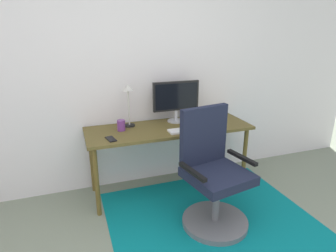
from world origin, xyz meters
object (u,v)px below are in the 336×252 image
object	(u,v)px
computer_mouse	(215,126)
cell_phone	(111,139)
monitor	(176,98)
desk	(169,133)
desk_lamp	(128,97)
office_chair	(213,180)
keyboard	(190,130)
coffee_cup	(121,125)

from	to	relation	value
computer_mouse	cell_phone	bearing A→B (deg)	179.76
computer_mouse	monitor	bearing A→B (deg)	134.32
desk	monitor	world-z (taller)	monitor
desk_lamp	office_chair	bearing A→B (deg)	-56.13
monitor	computer_mouse	size ratio (longest dim) A/B	4.83
cell_phone	keyboard	bearing A→B (deg)	-11.73
computer_mouse	office_chair	distance (m)	0.64
desk	cell_phone	world-z (taller)	cell_phone
keyboard	office_chair	xyz separation A→B (m)	(0.02, -0.49, -0.31)
coffee_cup	cell_phone	xyz separation A→B (m)	(-0.14, -0.22, -0.05)
monitor	coffee_cup	xyz separation A→B (m)	(-0.61, -0.09, -0.21)
keyboard	cell_phone	bearing A→B (deg)	179.25
monitor	computer_mouse	world-z (taller)	monitor
keyboard	cell_phone	size ratio (longest dim) A/B	3.07
desk	computer_mouse	size ratio (longest dim) A/B	16.13
desk	keyboard	size ratio (longest dim) A/B	3.90
computer_mouse	cell_phone	xyz separation A→B (m)	(-1.05, 0.00, -0.01)
desk_lamp	office_chair	world-z (taller)	desk_lamp
desk	cell_phone	size ratio (longest dim) A/B	11.98
monitor	desk_lamp	distance (m)	0.51
desk_lamp	cell_phone	bearing A→B (deg)	-126.90
desk	desk_lamp	bearing A→B (deg)	157.15
keyboard	desk_lamp	distance (m)	0.69
desk	office_chair	world-z (taller)	office_chair
desk	monitor	distance (m)	0.38
coffee_cup	desk_lamp	bearing A→B (deg)	44.97
keyboard	coffee_cup	size ratio (longest dim) A/B	4.11
monitor	computer_mouse	xyz separation A→B (m)	(0.31, -0.31, -0.24)
desk	keyboard	xyz separation A→B (m)	(0.16, -0.17, 0.08)
cell_phone	office_chair	bearing A→B (deg)	-43.16
desk_lamp	office_chair	distance (m)	1.16
coffee_cup	cell_phone	world-z (taller)	coffee_cup
cell_phone	desk_lamp	xyz separation A→B (m)	(0.24, 0.32, 0.30)
coffee_cup	office_chair	world-z (taller)	office_chair
office_chair	desk	bearing A→B (deg)	93.88
monitor	keyboard	bearing A→B (deg)	-85.31
computer_mouse	desk_lamp	xyz separation A→B (m)	(-0.81, 0.32, 0.29)
monitor	computer_mouse	distance (m)	0.50
computer_mouse	keyboard	bearing A→B (deg)	-178.86
desk	cell_phone	bearing A→B (deg)	-165.31
desk	coffee_cup	bearing A→B (deg)	173.55
computer_mouse	desk_lamp	bearing A→B (deg)	158.20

